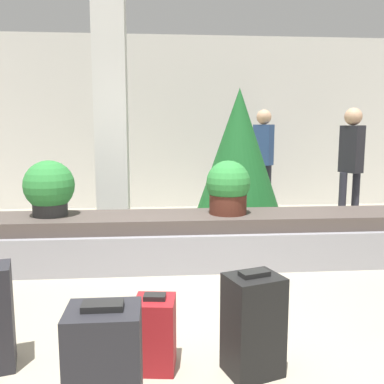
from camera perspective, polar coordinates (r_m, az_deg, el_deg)
The scene contains 12 objects.
ground_plane at distance 3.33m, azimuth 2.61°, elevation -18.46°, with size 18.00×18.00×0.00m, color #9E937F.
back_wall at distance 8.18m, azimuth -2.08°, elevation 9.17°, with size 18.00×0.06×3.20m.
carousel at distance 4.84m, azimuth -0.00°, elevation -6.35°, with size 6.60×0.86×0.56m.
pillar at distance 5.85m, azimuth -10.67°, elevation 9.28°, with size 0.42×0.42×3.20m.
suitcase_0 at distance 2.19m, azimuth -11.51°, elevation -23.43°, with size 0.34×0.27×0.73m.
suitcase_1 at distance 2.77m, azimuth 8.15°, elevation -17.08°, with size 0.39×0.36×0.66m.
suitcase_3 at distance 2.84m, azimuth -4.92°, elevation -18.25°, with size 0.28×0.28×0.49m.
potted_plant_0 at distance 4.77m, azimuth 4.83°, elevation 0.57°, with size 0.49×0.49×0.60m.
potted_plant_1 at distance 4.90m, azimuth -18.51°, elevation 0.47°, with size 0.55×0.55×0.61m.
traveler_0 at distance 7.52m, azimuth 9.47°, elevation 5.37°, with size 0.36×0.35×1.82m.
traveler_1 at distance 6.67m, azimuth 20.45°, elevation 4.40°, with size 0.31×0.37×1.80m.
decorated_tree at distance 6.14m, azimuth 6.26°, elevation 4.86°, with size 1.30×1.30×2.07m.
Camera 1 is at (-0.39, -2.94, 1.51)m, focal length 40.00 mm.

